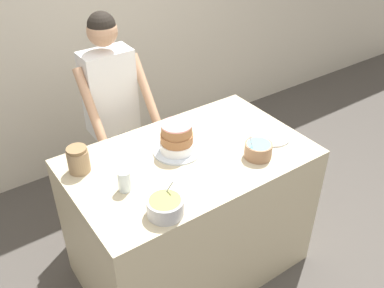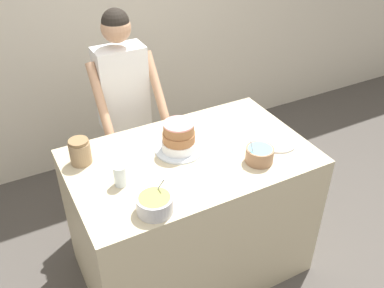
# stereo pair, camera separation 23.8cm
# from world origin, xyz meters

# --- Properties ---
(wall_back) EXTENTS (10.00, 0.05, 2.60)m
(wall_back) POSITION_xyz_m (0.00, 1.99, 1.30)
(wall_back) COLOR beige
(wall_back) RESTS_ON ground_plane
(counter) EXTENTS (1.41, 0.87, 0.93)m
(counter) POSITION_xyz_m (0.00, 0.44, 0.46)
(counter) COLOR #C6B793
(counter) RESTS_ON ground_plane
(person_baker) EXTENTS (0.45, 0.44, 1.60)m
(person_baker) POSITION_xyz_m (-0.13, 1.19, 0.99)
(person_baker) COLOR #2D2D38
(person_baker) RESTS_ON ground_plane
(cake) EXTENTS (0.29, 0.29, 0.19)m
(cake) POSITION_xyz_m (-0.03, 0.52, 1.01)
(cake) COLOR silver
(cake) RESTS_ON counter
(frosting_bowl_olive) EXTENTS (0.18, 0.18, 0.15)m
(frosting_bowl_olive) POSITION_xyz_m (-0.37, 0.11, 0.98)
(frosting_bowl_olive) COLOR silver
(frosting_bowl_olive) RESTS_ON counter
(frosting_bowl_blue) EXTENTS (0.16, 0.16, 0.15)m
(frosting_bowl_blue) POSITION_xyz_m (0.32, 0.21, 0.98)
(frosting_bowl_blue) COLOR #936B4C
(frosting_bowl_blue) RESTS_ON counter
(drinking_glass) EXTENTS (0.07, 0.07, 0.12)m
(drinking_glass) POSITION_xyz_m (-0.45, 0.38, 0.99)
(drinking_glass) COLOR silver
(drinking_glass) RESTS_ON counter
(ceramic_plate) EXTENTS (0.25, 0.25, 0.01)m
(ceramic_plate) POSITION_xyz_m (0.53, 0.32, 0.93)
(ceramic_plate) COLOR silver
(ceramic_plate) RESTS_ON counter
(stoneware_jar) EXTENTS (0.12, 0.12, 0.15)m
(stoneware_jar) POSITION_xyz_m (-0.58, 0.67, 1.00)
(stoneware_jar) COLOR #9E7F5B
(stoneware_jar) RESTS_ON counter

